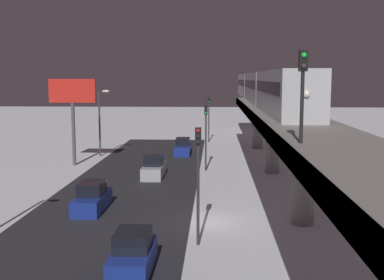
# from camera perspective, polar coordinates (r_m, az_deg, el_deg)

# --- Properties ---
(ground_plane) EXTENTS (240.00, 240.00, 0.00)m
(ground_plane) POSITION_cam_1_polar(r_m,az_deg,el_deg) (30.42, 1.65, -9.77)
(ground_plane) COLOR white
(avenue_asphalt) EXTENTS (11.00, 80.34, 0.01)m
(avenue_asphalt) POSITION_cam_1_polar(r_m,az_deg,el_deg) (31.21, -10.41, -9.44)
(avenue_asphalt) COLOR #28282D
(avenue_asphalt) RESTS_ON ground_plane
(elevated_railway) EXTENTS (5.00, 80.34, 6.17)m
(elevated_railway) POSITION_cam_1_polar(r_m,az_deg,el_deg) (29.78, 13.15, 0.21)
(elevated_railway) COLOR gray
(elevated_railway) RESTS_ON ground_plane
(subway_train) EXTENTS (2.94, 55.47, 3.40)m
(subway_train) POSITION_cam_1_polar(r_m,az_deg,el_deg) (56.84, 8.34, 6.29)
(subway_train) COLOR #B7BABF
(subway_train) RESTS_ON elevated_railway
(rail_signal) EXTENTS (0.36, 0.41, 4.00)m
(rail_signal) POSITION_cam_1_polar(r_m,az_deg,el_deg) (21.09, 13.09, 6.97)
(rail_signal) COLOR black
(rail_signal) RESTS_ON elevated_railway
(sedan_blue) EXTENTS (1.91, 4.60, 1.97)m
(sedan_blue) POSITION_cam_1_polar(r_m,az_deg,el_deg) (56.43, -1.09, -0.95)
(sedan_blue) COLOR navy
(sedan_blue) RESTS_ON ground_plane
(sedan_blue_2) EXTENTS (1.80, 4.20, 1.97)m
(sedan_blue_2) POSITION_cam_1_polar(r_m,az_deg,el_deg) (23.02, -7.06, -13.49)
(sedan_blue_2) COLOR navy
(sedan_blue_2) RESTS_ON ground_plane
(sedan_silver) EXTENTS (1.80, 4.60, 1.97)m
(sedan_silver) POSITION_cam_1_polar(r_m,az_deg,el_deg) (43.81, -4.60, -3.39)
(sedan_silver) COLOR #B2B2B7
(sedan_silver) RESTS_ON ground_plane
(sedan_blue_3) EXTENTS (1.80, 4.70, 1.97)m
(sedan_blue_3) POSITION_cam_1_polar(r_m,az_deg,el_deg) (33.59, -11.85, -6.86)
(sedan_blue_3) COLOR navy
(sedan_blue_3) RESTS_ON ground_plane
(traffic_light_near) EXTENTS (0.32, 0.44, 6.40)m
(traffic_light_near) POSITION_cam_1_polar(r_m,az_deg,el_deg) (25.37, 0.74, -3.47)
(traffic_light_near) COLOR #2D2D2D
(traffic_light_near) RESTS_ON ground_plane
(traffic_light_mid) EXTENTS (0.32, 0.44, 6.40)m
(traffic_light_mid) POSITION_cam_1_polar(r_m,az_deg,el_deg) (46.11, 1.67, 1.45)
(traffic_light_mid) COLOR #2D2D2D
(traffic_light_mid) RESTS_ON ground_plane
(traffic_light_far) EXTENTS (0.32, 0.44, 6.40)m
(traffic_light_far) POSITION_cam_1_polar(r_m,az_deg,el_deg) (66.99, 2.02, 3.31)
(traffic_light_far) COLOR #2D2D2D
(traffic_light_far) RESTS_ON ground_plane
(commercial_billboard) EXTENTS (4.80, 0.36, 8.90)m
(commercial_billboard) POSITION_cam_1_polar(r_m,az_deg,el_deg) (50.40, -14.09, 4.73)
(commercial_billboard) COLOR #4C4C51
(commercial_billboard) RESTS_ON ground_plane
(street_lamp_far) EXTENTS (1.35, 0.44, 7.65)m
(street_lamp_far) POSITION_cam_1_polar(r_m,az_deg,el_deg) (55.77, -10.78, 2.99)
(street_lamp_far) COLOR #38383D
(street_lamp_far) RESTS_ON ground_plane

